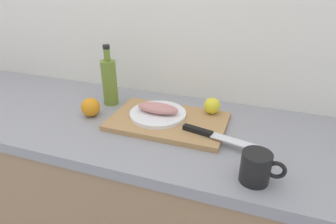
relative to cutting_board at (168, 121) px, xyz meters
The scene contains 10 objects.
back_wall 0.51m from the cutting_board, 129.02° to the left, with size 3.20×0.05×2.50m, color white.
kitchen_counter 0.52m from the cutting_board, behind, with size 2.00×0.60×0.90m.
cutting_board is the anchor object (origin of this frame).
white_plate 0.05m from the cutting_board, 165.07° to the left, with size 0.22×0.22×0.01m, color white.
fish_fillet 0.06m from the cutting_board, 165.07° to the left, with size 0.17×0.07×0.04m, color tan.
chef_knife 0.20m from the cutting_board, 21.54° to the right, with size 0.29×0.09×0.02m.
lemon_0 0.19m from the cutting_board, 35.43° to the left, with size 0.06×0.06×0.06m, color yellow.
olive_oil_bottle 0.33m from the cutting_board, 163.07° to the left, with size 0.06×0.06×0.26m.
coffee_mug_0 0.42m from the cutting_board, 34.07° to the right, with size 0.12×0.08×0.09m.
orange_0 0.32m from the cutting_board, behind, with size 0.08×0.08×0.08m, color orange.
Camera 1 is at (0.57, -0.91, 1.45)m, focal length 31.23 mm.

